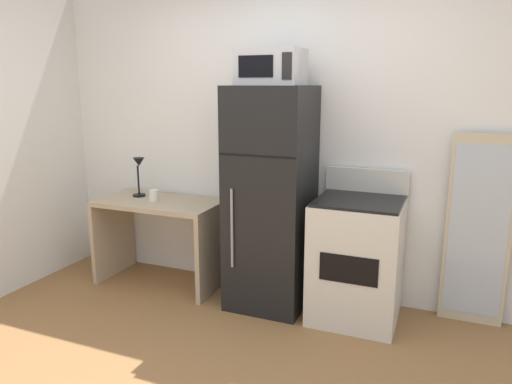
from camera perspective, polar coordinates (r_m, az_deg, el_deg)
wall_back_white at (r=3.94m, az=4.48°, el=6.50°), size 5.00×0.10×2.60m
desk at (r=4.25m, az=-11.39°, el=-4.05°), size 1.08×0.58×0.75m
desk_lamp at (r=4.31m, az=-13.88°, el=2.55°), size 0.14×0.12×0.35m
coffee_mug at (r=4.17m, az=-12.15°, el=-0.39°), size 0.08×0.08×0.09m
refrigerator at (r=3.68m, az=1.81°, el=-0.84°), size 0.59×0.62×1.72m
microwave at (r=3.56m, az=1.80°, el=14.76°), size 0.46×0.35×0.26m
oven_range at (r=3.63m, az=11.98°, el=-7.84°), size 0.63×0.61×1.10m
leaning_mirror at (r=3.76m, az=25.08°, el=-4.32°), size 0.44×0.03×1.40m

